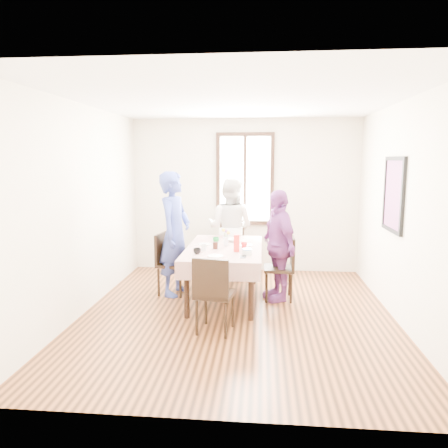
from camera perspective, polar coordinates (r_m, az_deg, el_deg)
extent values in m
plane|color=black|center=(5.56, 1.76, -12.20)|extent=(4.50, 4.50, 0.00)
plane|color=beige|center=(7.46, 2.87, 3.86)|extent=(4.00, 0.00, 4.00)
plane|color=beige|center=(5.49, 23.17, 1.37)|extent=(0.00, 4.50, 4.50)
cube|color=black|center=(7.42, 2.88, 6.15)|extent=(1.02, 0.06, 1.62)
cube|color=white|center=(7.43, 2.88, 6.16)|extent=(0.90, 0.02, 1.50)
cube|color=red|center=(5.75, 22.19, 3.74)|extent=(0.04, 0.76, 0.96)
cube|color=black|center=(6.03, 0.04, -6.75)|extent=(0.93, 1.69, 0.75)
cube|color=#5F140D|center=(5.94, 0.04, -3.21)|extent=(1.05, 1.81, 0.01)
cube|color=black|center=(6.28, -6.93, -5.44)|extent=(0.48, 0.48, 0.91)
cube|color=black|center=(6.04, 7.48, -6.01)|extent=(0.42, 0.42, 0.91)
cube|color=black|center=(7.14, 0.89, -3.63)|extent=(0.45, 0.45, 0.91)
cube|color=black|center=(4.90, -1.21, -9.49)|extent=(0.49, 0.49, 0.91)
imported|color=#313D8B|center=(6.18, -6.82, -1.33)|extent=(0.57, 0.74, 1.82)
imported|color=silver|center=(7.04, 0.89, -0.57)|extent=(0.96, 0.84, 1.69)
imported|color=#723175|center=(5.97, 7.35, -2.89)|extent=(0.70, 1.00, 1.58)
imported|color=black|center=(5.50, -3.70, -3.71)|extent=(0.13, 0.13, 0.08)
imported|color=red|center=(5.83, 2.76, -2.96)|extent=(0.13, 0.13, 0.09)
imported|color=#0C7226|center=(6.27, -1.11, -2.15)|extent=(0.10, 0.10, 0.08)
imported|color=white|center=(6.30, 1.29, -2.24)|extent=(0.25, 0.25, 0.05)
cube|color=red|center=(5.62, 1.73, -2.64)|extent=(0.07, 0.07, 0.23)
cylinder|color=white|center=(5.47, 3.14, -3.84)|extent=(0.13, 0.13, 0.07)
cylinder|color=black|center=(5.80, -1.19, -2.95)|extent=(0.07, 0.07, 0.10)
cylinder|color=silver|center=(5.69, -2.76, -3.17)|extent=(0.07, 0.07, 0.10)
cube|color=black|center=(5.34, 2.62, -4.48)|extent=(0.07, 0.15, 0.01)
cylinder|color=silver|center=(6.00, 0.27, -2.39)|extent=(0.07, 0.07, 0.13)
cylinder|color=white|center=(6.10, -2.65, -2.78)|extent=(0.20, 0.20, 0.01)
cylinder|color=white|center=(6.03, 2.90, -2.92)|extent=(0.20, 0.20, 0.01)
cylinder|color=white|center=(6.59, 0.68, -1.90)|extent=(0.20, 0.20, 0.01)
cylinder|color=white|center=(5.36, -1.21, -4.40)|extent=(0.20, 0.20, 0.01)
cylinder|color=blue|center=(5.46, 3.15, -3.44)|extent=(0.12, 0.12, 0.01)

